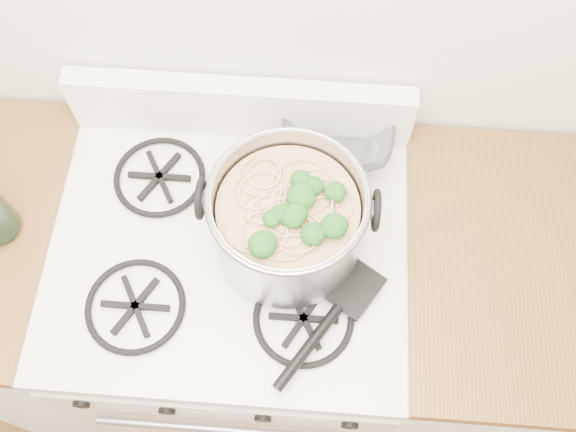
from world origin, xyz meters
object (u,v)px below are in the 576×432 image
at_px(gas_range, 242,313).
at_px(stock_pot, 288,221).
at_px(spatula, 354,286).
at_px(glass_bowl, 338,134).

bearing_deg(gas_range, stock_pot, 6.80).
height_order(stock_pot, spatula, stock_pot).
bearing_deg(spatula, glass_bowl, 130.96).
bearing_deg(spatula, stock_pot, 179.35).
xyz_separation_m(gas_range, glass_bowl, (0.22, 0.28, 0.50)).
relative_size(gas_range, glass_bowl, 9.23).
relative_size(gas_range, stock_pot, 2.73).
relative_size(gas_range, spatula, 2.98).
relative_size(stock_pot, glass_bowl, 3.39).
bearing_deg(stock_pot, glass_bowl, 70.74).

